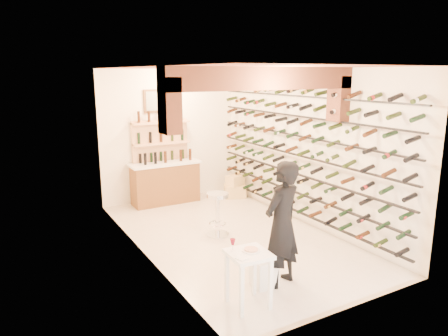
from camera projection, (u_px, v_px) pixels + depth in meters
name	position (u px, v px, depth m)	size (l,w,h in m)	color
ground	(232.00, 236.00, 8.18)	(6.00, 6.00, 0.00)	beige
room_shell	(240.00, 122.00, 7.46)	(3.52, 6.02, 3.21)	white
wine_rack	(296.00, 151.00, 8.58)	(0.32, 5.70, 2.56)	black
back_counter	(165.00, 182.00, 10.16)	(1.70, 0.62, 1.29)	brown
back_shelving	(161.00, 154.00, 10.23)	(1.40, 0.31, 2.73)	#DFA87D
tasting_table	(248.00, 262.00, 5.60)	(0.57, 0.57, 0.94)	white
white_stool	(264.00, 272.00, 6.24)	(0.33, 0.33, 0.42)	white
person	(282.00, 224.00, 6.13)	(0.69, 0.45, 1.89)	black
chrome_barstool	(218.00, 211.00, 8.11)	(0.44, 0.44, 0.86)	silver
crate_lower	(235.00, 191.00, 10.69)	(0.54, 0.38, 0.32)	#DEBD7A
crate_upper	(235.00, 180.00, 10.62)	(0.43, 0.30, 0.25)	#DEBD7A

